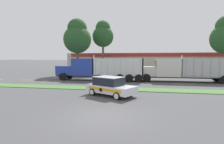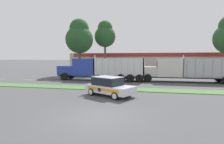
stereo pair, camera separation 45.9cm
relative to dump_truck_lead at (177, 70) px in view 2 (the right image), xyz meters
name	(u,v)px [view 2 (the right image)]	position (x,y,z in m)	size (l,w,h in m)	color
ground_plane	(98,117)	(-6.45, -15.79, -1.60)	(600.00, 600.00, 0.00)	#474749
grass_verge	(122,89)	(-6.45, -7.22, -1.57)	(120.00, 2.11, 0.06)	#477538
centre_line_2	(30,80)	(-20.92, -2.16, -1.59)	(2.40, 0.14, 0.01)	yellow
centre_line_3	(64,81)	(-15.52, -2.16, -1.59)	(2.40, 0.14, 0.01)	yellow
centre_line_4	(100,82)	(-10.12, -2.16, -1.59)	(2.40, 0.14, 0.01)	yellow
centre_line_5	(141,83)	(-4.72, -2.16, -1.59)	(2.40, 0.14, 0.01)	yellow
centre_line_6	(185,84)	(0.68, -2.16, -1.59)	(2.40, 0.14, 0.01)	yellow
dump_truck_lead	(177,70)	(0.00, 0.00, 0.00)	(12.58, 2.78, 3.55)	black
dump_truck_mid	(93,69)	(-11.68, -0.53, 0.00)	(12.64, 2.67, 3.62)	black
rally_car	(109,86)	(-7.04, -10.42, -0.78)	(4.60, 3.64, 1.64)	silver
store_building_backdrop	(159,62)	(-1.27, 20.00, 0.59)	(41.83, 12.10, 4.36)	#BCB29E
tree_behind_left	(105,35)	(-12.66, 10.67, 6.44)	(4.33, 4.33, 10.89)	brown
tree_behind_centre	(79,37)	(-16.66, 6.67, 5.59)	(5.18, 5.18, 10.57)	brown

